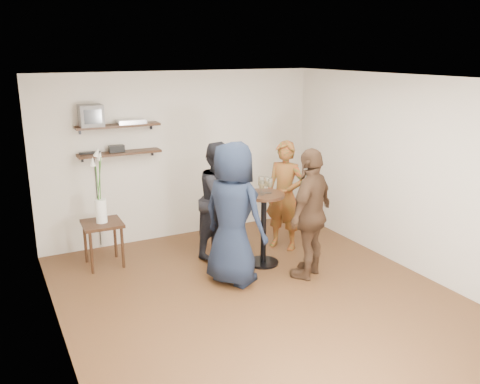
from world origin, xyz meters
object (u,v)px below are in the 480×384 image
at_px(dvd_deck, 131,122).
at_px(person_navy, 233,214).
at_px(person_plaid, 285,196).
at_px(side_table, 103,229).
at_px(person_brown, 311,214).
at_px(drinks_table, 264,219).
at_px(radio, 117,149).
at_px(person_dark, 221,200).
at_px(crt_monitor, 91,115).

height_order(dvd_deck, person_navy, dvd_deck).
bearing_deg(person_plaid, side_table, -136.79).
bearing_deg(person_navy, person_brown, -133.43).
height_order(drinks_table, person_navy, person_navy).
height_order(radio, person_dark, person_dark).
bearing_deg(crt_monitor, person_brown, -43.23).
relative_size(side_table, person_brown, 0.36).
relative_size(radio, person_brown, 0.13).
xyz_separation_m(person_plaid, person_brown, (-0.23, -1.00, 0.04)).
relative_size(side_table, person_plaid, 0.38).
bearing_deg(person_brown, person_dark, -88.95).
relative_size(side_table, person_dark, 0.38).
xyz_separation_m(dvd_deck, person_navy, (0.73, -1.85, -0.98)).
bearing_deg(dvd_deck, person_dark, -43.65).
bearing_deg(person_brown, radio, -77.85).
bearing_deg(person_dark, crt_monitor, 116.56).
bearing_deg(dvd_deck, drinks_table, -48.45).
relative_size(radio, side_table, 0.35).
height_order(radio, person_plaid, person_plaid).
xyz_separation_m(drinks_table, person_dark, (-0.37, 0.59, 0.18)).
height_order(radio, person_navy, person_navy).
distance_m(side_table, person_plaid, 2.65).
bearing_deg(side_table, person_plaid, -12.61).
bearing_deg(drinks_table, person_dark, 122.24).
relative_size(drinks_table, person_brown, 0.59).
relative_size(crt_monitor, dvd_deck, 0.80).
height_order(crt_monitor, person_plaid, crt_monitor).
xyz_separation_m(radio, person_plaid, (2.17, -1.14, -0.70)).
xyz_separation_m(person_plaid, person_dark, (-0.96, 0.20, 0.02)).
height_order(crt_monitor, dvd_deck, crt_monitor).
height_order(person_dark, person_navy, person_navy).
bearing_deg(person_navy, crt_monitor, 8.03).
height_order(dvd_deck, drinks_table, dvd_deck).
height_order(crt_monitor, radio, crt_monitor).
xyz_separation_m(side_table, person_navy, (1.37, -1.29, 0.39)).
relative_size(dvd_deck, person_dark, 0.24).
xyz_separation_m(dvd_deck, drinks_table, (1.36, -1.53, -1.24)).
bearing_deg(side_table, drinks_table, -25.97).
xyz_separation_m(person_navy, person_brown, (0.98, -0.29, -0.06)).
xyz_separation_m(dvd_deck, person_dark, (0.98, -0.94, -1.06)).
xyz_separation_m(drinks_table, person_brown, (0.35, -0.61, 0.20)).
bearing_deg(crt_monitor, person_plaid, -24.43).
bearing_deg(person_plaid, dvd_deck, -154.57).
distance_m(drinks_table, person_plaid, 0.72).
bearing_deg(radio, crt_monitor, 180.00).
bearing_deg(crt_monitor, radio, 0.00).
bearing_deg(radio, person_brown, -47.71).
bearing_deg(person_dark, side_table, 134.67).
relative_size(dvd_deck, person_brown, 0.23).
xyz_separation_m(crt_monitor, person_dark, (1.55, -0.94, -1.18)).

